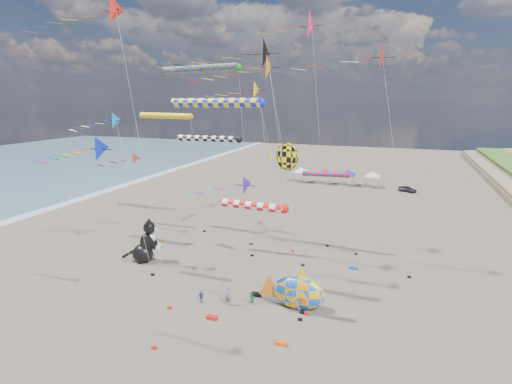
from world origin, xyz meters
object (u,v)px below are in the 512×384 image
at_px(fish_inflatable, 298,293).
at_px(person_adult, 229,296).
at_px(parked_car, 407,189).
at_px(cat_inflatable, 144,241).
at_px(child_blue, 201,297).
at_px(child_green, 252,299).

distance_m(fish_inflatable, person_adult, 6.15).
xyz_separation_m(person_adult, parked_car, (15.21, 51.83, -0.30)).
relative_size(cat_inflatable, child_blue, 4.43).
height_order(fish_inflatable, parked_car, fish_inflatable).
xyz_separation_m(child_green, child_blue, (-4.46, -1.10, 0.01)).
bearing_deg(child_blue, person_adult, -29.53).
distance_m(cat_inflatable, person_adult, 13.94).
xyz_separation_m(cat_inflatable, person_adult, (12.66, -5.61, -1.61)).
bearing_deg(child_blue, child_green, -24.36).
relative_size(cat_inflatable, child_green, 4.47).
xyz_separation_m(fish_inflatable, child_green, (-3.93, -0.98, -0.87)).
height_order(cat_inflatable, child_green, cat_inflatable).
bearing_deg(cat_inflatable, parked_car, 36.69).
xyz_separation_m(child_blue, parked_car, (17.71, 52.21, 0.03)).
height_order(cat_inflatable, person_adult, cat_inflatable).
bearing_deg(cat_inflatable, person_adult, -46.14).
bearing_deg(child_green, fish_inflatable, 27.58).
relative_size(cat_inflatable, person_adult, 2.80).
xyz_separation_m(person_adult, child_green, (1.95, 0.71, -0.33)).
xyz_separation_m(cat_inflatable, child_blue, (10.15, -5.99, -1.94)).
bearing_deg(child_green, child_blue, -152.64).
xyz_separation_m(fish_inflatable, parked_car, (9.32, 50.13, -0.83)).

